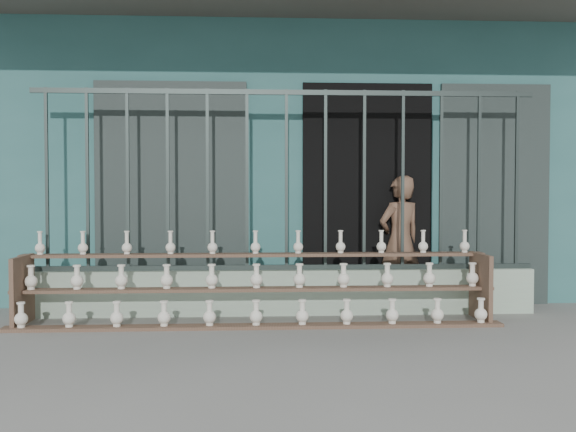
{
  "coord_description": "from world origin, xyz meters",
  "views": [
    {
      "loc": [
        -0.33,
        -5.1,
        1.21
      ],
      "look_at": [
        0.0,
        1.0,
        1.0
      ],
      "focal_mm": 40.0,
      "sensor_mm": 36.0,
      "label": 1
    }
  ],
  "objects": [
    {
      "name": "ground",
      "position": [
        0.0,
        0.0,
        0.0
      ],
      "size": [
        60.0,
        60.0,
        0.0
      ],
      "primitive_type": "plane",
      "color": "slate"
    },
    {
      "name": "workshop_building",
      "position": [
        0.0,
        4.23,
        1.62
      ],
      "size": [
        7.4,
        6.6,
        3.21
      ],
      "color": "#2F6462",
      "rests_on": "ground"
    },
    {
      "name": "parapet_wall",
      "position": [
        0.0,
        1.3,
        0.23
      ],
      "size": [
        5.0,
        0.2,
        0.45
      ],
      "primitive_type": "cube",
      "color": "#A1BCA2",
      "rests_on": "ground"
    },
    {
      "name": "security_fence",
      "position": [
        -0.0,
        1.3,
        1.35
      ],
      "size": [
        5.0,
        0.04,
        1.8
      ],
      "color": "#283330",
      "rests_on": "parapet_wall"
    },
    {
      "name": "shelf_rack",
      "position": [
        -0.31,
        0.89,
        0.36
      ],
      "size": [
        4.5,
        0.68,
        0.85
      ],
      "color": "brown",
      "rests_on": "ground"
    },
    {
      "name": "elderly_woman",
      "position": [
        1.24,
        1.68,
        0.7
      ],
      "size": [
        0.61,
        0.52,
        1.4
      ],
      "primitive_type": "imported",
      "rotation": [
        0.0,
        0.0,
        3.56
      ],
      "color": "brown",
      "rests_on": "ground"
    }
  ]
}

